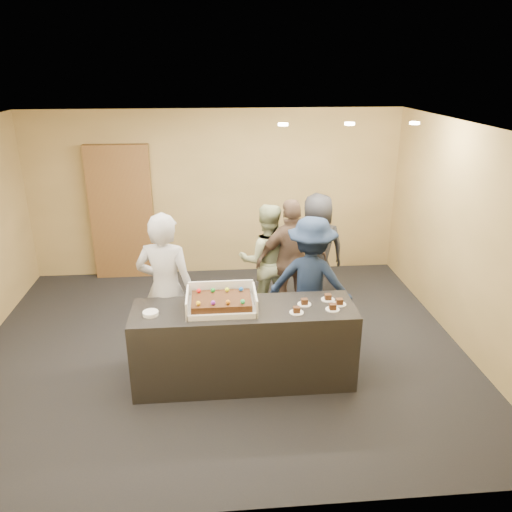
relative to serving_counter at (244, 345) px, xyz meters
name	(u,v)px	position (x,y,z in m)	size (l,w,h in m)	color
room	(219,246)	(-0.24, 0.73, 0.90)	(6.04, 6.00, 2.70)	black
serving_counter	(244,345)	(0.00, 0.00, 0.00)	(2.40, 0.70, 0.90)	black
storage_cabinet	(122,213)	(-1.76, 3.14, 0.64)	(0.99, 0.15, 2.18)	brown
cake_box	(221,304)	(-0.24, 0.03, 0.50)	(0.73, 0.51, 0.22)	white
sheet_cake	(221,301)	(-0.24, 0.00, 0.55)	(0.63, 0.43, 0.12)	#341E0B
plate_stack	(151,313)	(-0.97, -0.07, 0.47)	(0.16, 0.16, 0.04)	white
slice_a	(297,311)	(0.54, -0.15, 0.47)	(0.15, 0.15, 0.07)	white
slice_b	(304,303)	(0.66, 0.03, 0.47)	(0.15, 0.15, 0.07)	white
slice_c	(333,308)	(0.93, -0.12, 0.47)	(0.15, 0.15, 0.07)	white
slice_d	(328,298)	(0.94, 0.12, 0.47)	(0.15, 0.15, 0.07)	white
slice_e	(339,303)	(1.04, -0.01, 0.47)	(0.15, 0.15, 0.07)	white
person_server_grey	(166,290)	(-0.86, 0.47, 0.47)	(0.67, 0.44, 1.85)	#A1A1A6
person_sage_man	(267,260)	(0.42, 1.62, 0.35)	(0.78, 0.60, 1.60)	#9AA479
person_navy_man	(311,282)	(0.88, 0.78, 0.38)	(1.07, 0.61, 1.65)	#16233D
person_brown_extra	(292,260)	(0.74, 1.45, 0.40)	(1.00, 0.42, 1.70)	brown
person_dark_suit	(317,250)	(1.17, 1.85, 0.38)	(0.81, 0.53, 1.66)	#25252A
ceiling_spotlights	(350,124)	(1.36, 1.23, 2.22)	(1.72, 0.12, 0.03)	#FFEAC6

